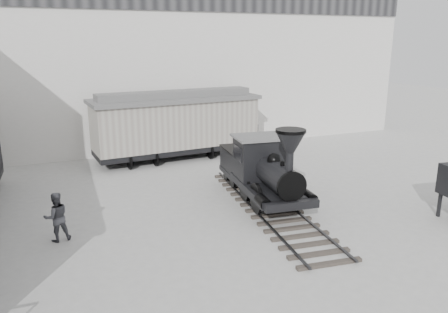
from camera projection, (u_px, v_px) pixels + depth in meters
name	position (u px, v px, depth m)	size (l,w,h in m)	color
ground	(275.00, 252.00, 13.64)	(90.00, 90.00, 0.00)	#9E9E9B
north_wall	(152.00, 55.00, 25.54)	(34.00, 2.51, 11.00)	silver
locomotive	(265.00, 173.00, 17.46)	(3.23, 9.83, 3.41)	#2C2724
boxcar	(176.00, 123.00, 24.05)	(9.41, 3.51, 3.78)	black
visitor_b	(56.00, 217.00, 14.25)	(0.81, 0.63, 1.67)	#424349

